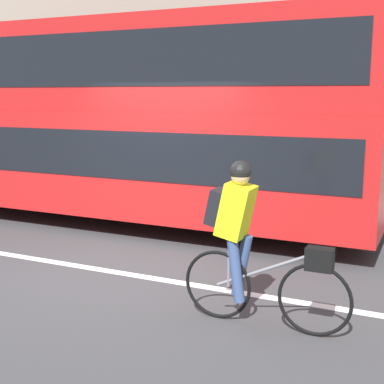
# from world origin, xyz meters

# --- Properties ---
(ground_plane) EXTENTS (80.00, 80.00, 0.00)m
(ground_plane) POSITION_xyz_m (0.00, 0.00, 0.00)
(ground_plane) COLOR #38383A
(road_center_line) EXTENTS (50.00, 0.14, 0.01)m
(road_center_line) POSITION_xyz_m (0.00, -0.08, 0.00)
(road_center_line) COLOR silver
(road_center_line) RESTS_ON ground_plane
(sidewalk_curb) EXTENTS (60.00, 1.81, 0.14)m
(sidewalk_curb) POSITION_xyz_m (0.00, 5.22, 0.07)
(sidewalk_curb) COLOR #A8A399
(sidewalk_curb) RESTS_ON ground_plane
(building_facade) EXTENTS (60.00, 0.30, 7.72)m
(building_facade) POSITION_xyz_m (0.00, 6.28, 3.86)
(building_facade) COLOR gray
(building_facade) RESTS_ON ground_plane
(bus) EXTENTS (10.26, 2.43, 3.52)m
(bus) POSITION_xyz_m (-1.95, 2.49, 1.97)
(bus) COLOR black
(bus) RESTS_ON ground_plane
(cyclist_on_bike) EXTENTS (1.75, 0.32, 1.68)m
(cyclist_on_bike) POSITION_xyz_m (2.16, -0.85, 0.90)
(cyclist_on_bike) COLOR black
(cyclist_on_bike) RESTS_ON ground_plane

